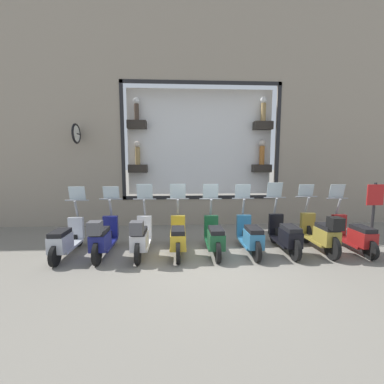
# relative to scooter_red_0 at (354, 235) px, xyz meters

# --- Properties ---
(ground_plane) EXTENTS (120.00, 120.00, 0.00)m
(ground_plane) POSITION_rel_scooter_red_0_xyz_m (-0.50, 3.60, -0.42)
(ground_plane) COLOR gray
(building_facade) EXTENTS (1.24, 36.00, 9.05)m
(building_facade) POSITION_rel_scooter_red_0_xyz_m (3.10, 3.61, 4.21)
(building_facade) COLOR gray
(building_facade) RESTS_ON ground_plane
(scooter_red_0) EXTENTS (1.79, 0.61, 1.62)m
(scooter_red_0) POSITION_rel_scooter_red_0_xyz_m (0.00, 0.00, 0.00)
(scooter_red_0) COLOR black
(scooter_red_0) RESTS_ON ground_plane
(scooter_olive_1) EXTENTS (1.81, 0.61, 1.62)m
(scooter_olive_1) POSITION_rel_scooter_red_0_xyz_m (-0.05, 0.89, 0.07)
(scooter_olive_1) COLOR black
(scooter_olive_1) RESTS_ON ground_plane
(scooter_black_2) EXTENTS (1.80, 0.61, 1.68)m
(scooter_black_2) POSITION_rel_scooter_red_0_xyz_m (0.01, 1.77, 0.02)
(scooter_black_2) COLOR black
(scooter_black_2) RESTS_ON ground_plane
(scooter_teal_3) EXTENTS (1.80, 0.60, 1.64)m
(scooter_teal_3) POSITION_rel_scooter_red_0_xyz_m (0.00, 2.66, 0.01)
(scooter_teal_3) COLOR black
(scooter_teal_3) RESTS_ON ground_plane
(scooter_green_4) EXTENTS (1.80, 0.61, 1.65)m
(scooter_green_4) POSITION_rel_scooter_red_0_xyz_m (0.00, 3.54, 0.01)
(scooter_green_4) COLOR black
(scooter_green_4) RESTS_ON ground_plane
(scooter_yellow_5) EXTENTS (1.80, 0.60, 1.66)m
(scooter_yellow_5) POSITION_rel_scooter_red_0_xyz_m (0.00, 4.43, 0.01)
(scooter_yellow_5) COLOR black
(scooter_yellow_5) RESTS_ON ground_plane
(scooter_white_6) EXTENTS (1.80, 0.61, 1.66)m
(scooter_white_6) POSITION_rel_scooter_red_0_xyz_m (-0.06, 5.31, 0.06)
(scooter_white_6) COLOR black
(scooter_white_6) RESTS_ON ground_plane
(scooter_navy_7) EXTENTS (1.80, 0.61, 1.60)m
(scooter_navy_7) POSITION_rel_scooter_red_0_xyz_m (-0.06, 6.20, 0.06)
(scooter_navy_7) COLOR black
(scooter_navy_7) RESTS_ON ground_plane
(scooter_silver_8) EXTENTS (1.79, 0.61, 1.60)m
(scooter_silver_8) POSITION_rel_scooter_red_0_xyz_m (0.00, 7.08, 0.00)
(scooter_silver_8) COLOR black
(scooter_silver_8) RESTS_ON ground_plane
(shop_sign_post) EXTENTS (0.36, 0.45, 1.70)m
(shop_sign_post) POSITION_rel_scooter_red_0_xyz_m (0.39, -0.76, 0.51)
(shop_sign_post) COLOR #232326
(shop_sign_post) RESTS_ON ground_plane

